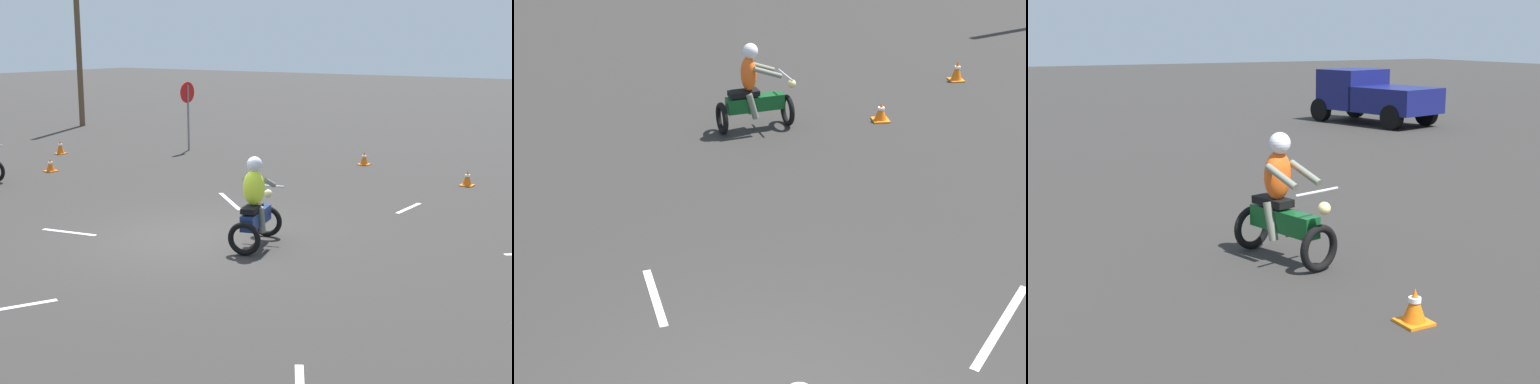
# 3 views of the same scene
# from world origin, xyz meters

# --- Properties ---
(motorcycle_rider_background) EXTENTS (1.56, 0.93, 1.66)m
(motorcycle_rider_background) POSITION_xyz_m (0.65, 7.56, 0.73)
(motorcycle_rider_background) COLOR black
(motorcycle_rider_background) RESTS_ON ground
(pickup_truck) EXTENTS (4.46, 2.80, 1.73)m
(pickup_truck) POSITION_xyz_m (-10.77, 17.05, 0.93)
(pickup_truck) COLOR black
(pickup_truck) RESTS_ON ground
(traffic_cone_mid_left) EXTENTS (0.32, 0.32, 0.38)m
(traffic_cone_mid_left) POSITION_xyz_m (3.15, 7.73, 0.18)
(traffic_cone_mid_left) COLOR orange
(traffic_cone_mid_left) RESTS_ON ground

